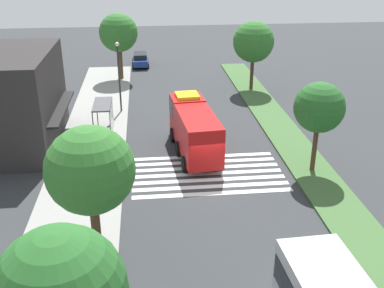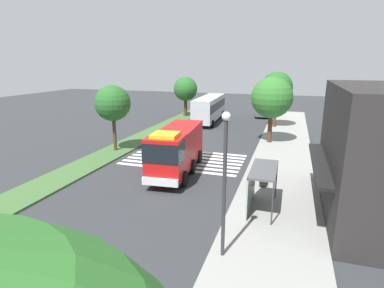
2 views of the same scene
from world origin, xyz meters
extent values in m
plane|color=#2D3033|center=(0.00, 0.00, 0.00)|extent=(120.00, 120.00, 0.00)
cube|color=gray|center=(0.00, 8.22, 0.07)|extent=(60.00, 5.13, 0.14)
cube|color=#3D6033|center=(0.00, -7.16, 0.07)|extent=(60.00, 3.00, 0.14)
cube|color=silver|center=(-1.89, 0.00, 0.01)|extent=(0.45, 10.18, 0.01)
cube|color=silver|center=(-0.99, 0.00, 0.01)|extent=(0.45, 10.18, 0.01)
cube|color=silver|center=(-0.09, 0.00, 0.01)|extent=(0.45, 10.18, 0.01)
cube|color=silver|center=(0.81, 0.00, 0.01)|extent=(0.45, 10.18, 0.01)
cube|color=silver|center=(1.71, 0.00, 0.01)|extent=(0.45, 10.18, 0.01)
cube|color=silver|center=(2.61, 0.00, 0.01)|extent=(0.45, 10.18, 0.01)
cube|color=silver|center=(3.51, 0.00, 0.01)|extent=(0.45, 10.18, 0.01)
cube|color=#B71414|center=(6.90, 0.80, 2.03)|extent=(2.64, 2.65, 2.97)
cube|color=#B71414|center=(2.87, 0.44, 1.99)|extent=(5.87, 2.94, 2.89)
cube|color=black|center=(7.26, 0.84, 2.63)|extent=(1.97, 2.61, 1.31)
cube|color=silver|center=(8.21, 0.92, 0.80)|extent=(0.46, 2.45, 0.50)
cube|color=yellow|center=(6.90, 0.80, 3.64)|extent=(1.85, 1.85, 0.24)
cylinder|color=black|center=(6.55, 2.00, 0.55)|extent=(1.12, 0.40, 1.10)
cylinder|color=black|center=(6.77, -0.43, 0.55)|extent=(1.12, 0.40, 1.10)
cylinder|color=black|center=(1.34, 1.52, 0.55)|extent=(1.12, 0.40, 1.10)
cylinder|color=black|center=(1.57, -0.91, 0.55)|extent=(1.12, 0.40, 1.10)
cylinder|color=black|center=(3.89, 1.75, 0.55)|extent=(1.12, 0.40, 1.10)
cylinder|color=black|center=(4.11, -0.68, 0.55)|extent=(1.12, 0.40, 1.10)
cube|color=navy|center=(30.79, 4.46, 0.69)|extent=(4.72, 1.88, 0.73)
cube|color=black|center=(30.56, 4.45, 1.34)|extent=(2.65, 1.64, 0.59)
cylinder|color=black|center=(32.33, 5.39, 0.32)|extent=(0.64, 0.23, 0.64)
cylinder|color=black|center=(32.35, 3.57, 0.32)|extent=(0.64, 0.23, 0.64)
cylinder|color=black|center=(29.23, 5.34, 0.32)|extent=(0.64, 0.23, 0.64)
cylinder|color=black|center=(29.26, 3.53, 0.32)|extent=(0.64, 0.23, 0.64)
cube|color=#4C4C51|center=(8.69, 7.45, 2.54)|extent=(3.50, 1.40, 0.12)
cube|color=#8C9E99|center=(8.69, 6.79, 1.34)|extent=(3.50, 0.08, 2.40)
cylinder|color=#333338|center=(6.99, 8.10, 1.34)|extent=(0.08, 0.08, 2.40)
cylinder|color=#333338|center=(10.39, 8.10, 1.34)|extent=(0.08, 0.08, 2.40)
cube|color=#2D472D|center=(4.69, 7.20, 0.55)|extent=(1.60, 0.50, 0.08)
cube|color=#2D472D|center=(4.69, 6.98, 0.82)|extent=(1.60, 0.06, 0.45)
cube|color=black|center=(3.97, 7.20, 0.33)|extent=(0.08, 0.45, 0.37)
cube|color=black|center=(5.41, 7.20, 0.33)|extent=(0.08, 0.45, 0.37)
cylinder|color=#2D2D30|center=(13.69, 6.26, 3.11)|extent=(0.16, 0.16, 5.95)
sphere|color=white|center=(13.69, 6.26, 6.27)|extent=(0.36, 0.36, 0.36)
cube|color=#282626|center=(7.32, 13.36, 3.58)|extent=(10.28, 5.14, 7.15)
cube|color=black|center=(7.32, 10.39, 2.80)|extent=(8.22, 0.80, 0.16)
cylinder|color=#47301E|center=(-7.37, 6.66, 1.74)|extent=(0.46, 0.46, 3.20)
sphere|color=#2D6B28|center=(-7.37, 6.66, 4.82)|extent=(4.22, 4.22, 4.22)
cylinder|color=#513823|center=(24.74, 6.66, 1.97)|extent=(0.53, 0.53, 3.66)
sphere|color=#2D6B28|center=(24.74, 6.66, 5.27)|extent=(4.22, 4.22, 4.22)
cylinder|color=#47301E|center=(0.40, -7.16, 1.81)|extent=(0.33, 0.33, 3.35)
sphere|color=#235B23|center=(0.40, -7.16, 4.65)|extent=(3.32, 3.32, 3.32)
cylinder|color=#47301E|center=(19.30, -7.16, 1.88)|extent=(0.36, 0.36, 3.47)
sphere|color=#2D6B28|center=(19.30, -7.16, 5.07)|extent=(4.18, 4.18, 4.18)
camera|label=1|loc=(-26.62, 3.95, 14.54)|focal=43.00mm
camera|label=2|loc=(25.40, 8.64, 8.28)|focal=28.96mm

